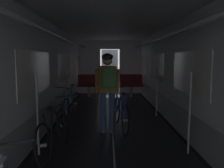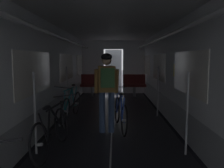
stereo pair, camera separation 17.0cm
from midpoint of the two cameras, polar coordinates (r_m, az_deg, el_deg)
train_car_shell at (r=5.24m, az=0.91°, el=7.23°), size 3.14×12.34×2.57m
bench_seat_far_left at (r=9.81m, az=-4.47°, el=0.19°), size 0.98×0.51×0.95m
bench_seat_far_right at (r=9.81m, az=6.05°, el=0.18°), size 0.98×0.51×0.95m
bicycle_black at (r=4.11m, az=-13.56°, el=-11.32°), size 0.48×1.69×0.96m
bicycle_teal at (r=6.22m, az=-9.30°, el=-5.19°), size 0.47×1.69×0.95m
person_cyclist_aisle at (r=4.91m, az=-0.32°, el=-0.03°), size 0.55×0.42×1.73m
bicycle_blue_in_aisle at (r=5.29m, az=3.03°, el=-7.14°), size 0.46×1.68×0.94m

